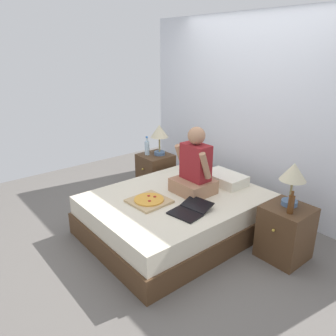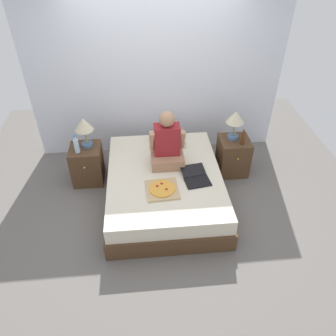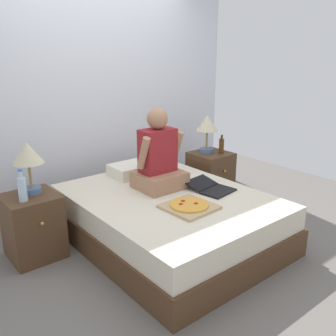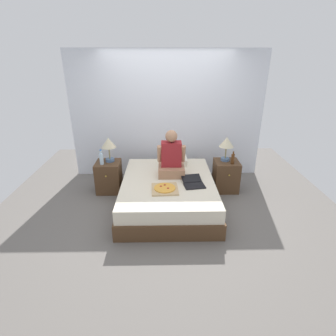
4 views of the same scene
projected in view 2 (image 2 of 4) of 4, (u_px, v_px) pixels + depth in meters
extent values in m
plane|color=#66605B|center=(165.00, 199.00, 4.67)|extent=(5.84, 5.84, 0.00)
cube|color=silver|center=(156.00, 77.00, 4.95)|extent=(3.84, 0.12, 2.50)
cube|color=#4C331E|center=(165.00, 192.00, 4.59)|extent=(1.55, 1.99, 0.26)
cube|color=beige|center=(164.00, 179.00, 4.44)|extent=(1.51, 1.93, 0.22)
cube|color=#4C331E|center=(87.00, 164.00, 4.83)|extent=(0.44, 0.44, 0.58)
sphere|color=gold|center=(84.00, 168.00, 4.58)|extent=(0.03, 0.03, 0.03)
cylinder|color=#4C6B93|center=(87.00, 144.00, 4.68)|extent=(0.16, 0.16, 0.05)
cylinder|color=olive|center=(86.00, 136.00, 4.60)|extent=(0.02, 0.02, 0.22)
cone|color=beige|center=(83.00, 124.00, 4.47)|extent=(0.26, 0.26, 0.18)
cylinder|color=silver|center=(77.00, 146.00, 4.51)|extent=(0.07, 0.07, 0.20)
cylinder|color=silver|center=(75.00, 138.00, 4.43)|extent=(0.03, 0.03, 0.06)
cylinder|color=blue|center=(74.00, 136.00, 4.41)|extent=(0.04, 0.04, 0.02)
cube|color=#4C331E|center=(233.00, 156.00, 4.99)|extent=(0.44, 0.44, 0.58)
sphere|color=gold|center=(238.00, 159.00, 4.74)|extent=(0.03, 0.03, 0.03)
cylinder|color=#4C6B93|center=(233.00, 137.00, 4.84)|extent=(0.16, 0.16, 0.05)
cylinder|color=olive|center=(234.00, 129.00, 4.75)|extent=(0.02, 0.02, 0.22)
cone|color=beige|center=(236.00, 117.00, 4.63)|extent=(0.26, 0.26, 0.18)
cylinder|color=#512D14|center=(243.00, 138.00, 4.69)|extent=(0.06, 0.06, 0.18)
cylinder|color=#512D14|center=(244.00, 131.00, 4.62)|extent=(0.03, 0.03, 0.05)
cube|color=silver|center=(167.00, 140.00, 4.91)|extent=(0.52, 0.34, 0.12)
cube|color=#A37556|center=(167.00, 158.00, 4.50)|extent=(0.44, 0.40, 0.16)
cube|color=maroon|center=(167.00, 140.00, 4.34)|extent=(0.34, 0.20, 0.42)
sphere|color=#A37556|center=(167.00, 119.00, 4.15)|extent=(0.20, 0.20, 0.20)
cylinder|color=#A37556|center=(152.00, 141.00, 4.28)|extent=(0.07, 0.18, 0.32)
cylinder|color=#A37556|center=(182.00, 140.00, 4.31)|extent=(0.07, 0.18, 0.32)
cube|color=black|center=(198.00, 182.00, 4.22)|extent=(0.35, 0.27, 0.02)
cube|color=black|center=(193.00, 170.00, 4.35)|extent=(0.34, 0.24, 0.06)
cube|color=tan|center=(162.00, 190.00, 4.10)|extent=(0.42, 0.42, 0.03)
cylinder|color=gold|center=(162.00, 188.00, 4.08)|extent=(0.33, 0.33, 0.02)
cylinder|color=maroon|center=(157.00, 186.00, 4.10)|extent=(0.04, 0.04, 0.00)
cylinder|color=maroon|center=(166.00, 189.00, 4.06)|extent=(0.04, 0.04, 0.00)
cylinder|color=maroon|center=(162.00, 184.00, 4.14)|extent=(0.04, 0.04, 0.00)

